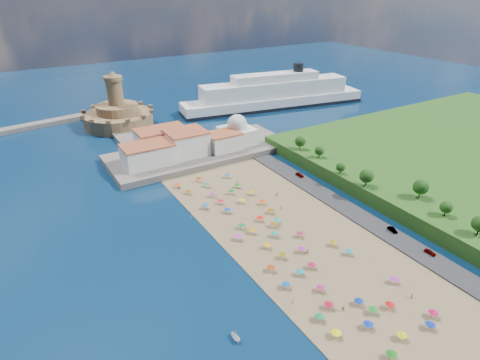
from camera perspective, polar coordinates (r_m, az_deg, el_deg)
ground at (r=140.48m, az=3.90°, el=-7.22°), size 700.00×700.00×0.00m
terrace at (r=200.37m, az=-5.64°, el=3.99°), size 90.00×36.00×3.00m
jetty at (r=224.08m, az=-14.69°, el=5.64°), size 18.00×70.00×2.40m
waterfront_buildings at (r=193.80m, az=-9.28°, el=5.00°), size 57.00×29.00×11.00m
domed_building at (r=204.75m, az=-0.42°, el=6.87°), size 16.00×16.00×15.00m
fortress at (r=249.94m, az=-16.96°, el=8.84°), size 40.00×40.00×32.40m
cruise_ship at (r=277.54m, az=4.95°, el=11.93°), size 129.99×40.03×28.07m
beach_parasols at (r=131.22m, az=6.33°, el=-8.92°), size 32.23×114.68×2.20m
beachgoers at (r=134.86m, az=5.22°, el=-8.31°), size 37.16×103.11×1.90m
parked_cars at (r=157.20m, az=15.98°, el=-3.73°), size 1.93×69.21×1.45m
hillside_trees at (r=158.69m, az=21.58°, el=-0.81°), size 15.38×106.91×7.25m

